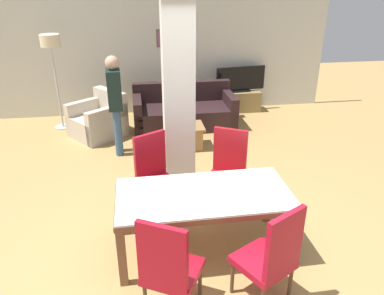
{
  "coord_description": "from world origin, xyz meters",
  "views": [
    {
      "loc": [
        -0.64,
        -3.29,
        2.8
      ],
      "look_at": [
        0.0,
        0.82,
        0.88
      ],
      "focal_mm": 35.0,
      "sensor_mm": 36.0,
      "label": 1
    }
  ],
  "objects_px": {
    "sofa": "(184,112)",
    "coffee_table": "(184,136)",
    "armchair": "(99,121)",
    "tv_screen": "(241,79)",
    "dining_chair_far_left": "(156,174)",
    "dining_table": "(204,204)",
    "standing_person": "(115,99)",
    "floor_lamp": "(51,50)",
    "dining_chair_far_right": "(227,169)",
    "dining_chair_near_right": "(272,255)",
    "dining_chair_near_left": "(169,267)",
    "bottle": "(188,121)",
    "tv_stand": "(239,101)"
  },
  "relations": [
    {
      "from": "sofa",
      "to": "coffee_table",
      "type": "xyz_separation_m",
      "value": [
        -0.14,
        -1.07,
        -0.07
      ]
    },
    {
      "from": "armchair",
      "to": "tv_screen",
      "type": "distance_m",
      "value": 3.2
    },
    {
      "from": "dining_chair_far_left",
      "to": "tv_screen",
      "type": "xyz_separation_m",
      "value": [
        2.11,
        3.68,
        0.18
      ]
    },
    {
      "from": "dining_table",
      "to": "dining_chair_far_left",
      "type": "bearing_deg",
      "value": 118.87
    },
    {
      "from": "dining_chair_far_left",
      "to": "armchair",
      "type": "xyz_separation_m",
      "value": [
        -0.9,
        2.7,
        -0.25
      ]
    },
    {
      "from": "dining_chair_far_left",
      "to": "coffee_table",
      "type": "xyz_separation_m",
      "value": [
        0.61,
        1.9,
        -0.33
      ]
    },
    {
      "from": "standing_person",
      "to": "coffee_table",
      "type": "bearing_deg",
      "value": 90.0
    },
    {
      "from": "dining_chair_far_left",
      "to": "floor_lamp",
      "type": "relative_size",
      "value": 0.57
    },
    {
      "from": "dining_chair_far_right",
      "to": "standing_person",
      "type": "height_order",
      "value": "standing_person"
    },
    {
      "from": "dining_table",
      "to": "floor_lamp",
      "type": "distance_m",
      "value": 4.7
    },
    {
      "from": "dining_table",
      "to": "standing_person",
      "type": "xyz_separation_m",
      "value": [
        -0.98,
        2.67,
        0.37
      ]
    },
    {
      "from": "dining_table",
      "to": "dining_chair_near_right",
      "type": "relative_size",
      "value": 1.76
    },
    {
      "from": "dining_chair_far_left",
      "to": "coffee_table",
      "type": "bearing_deg",
      "value": -136.82
    },
    {
      "from": "dining_chair_far_left",
      "to": "dining_chair_near_left",
      "type": "bearing_deg",
      "value": 61.13
    },
    {
      "from": "standing_person",
      "to": "tv_screen",
      "type": "bearing_deg",
      "value": 122.19
    },
    {
      "from": "dining_chair_far_left",
      "to": "bottle",
      "type": "distance_m",
      "value": 1.96
    },
    {
      "from": "dining_chair_near_right",
      "to": "tv_stand",
      "type": "distance_m",
      "value": 5.48
    },
    {
      "from": "dining_table",
      "to": "armchair",
      "type": "relative_size",
      "value": 1.57
    },
    {
      "from": "dining_table",
      "to": "coffee_table",
      "type": "height_order",
      "value": "dining_table"
    },
    {
      "from": "dining_chair_near_left",
      "to": "tv_screen",
      "type": "height_order",
      "value": "dining_chair_near_left"
    },
    {
      "from": "floor_lamp",
      "to": "sofa",
      "type": "bearing_deg",
      "value": -6.36
    },
    {
      "from": "dining_table",
      "to": "standing_person",
      "type": "relative_size",
      "value": 1.11
    },
    {
      "from": "tv_stand",
      "to": "floor_lamp",
      "type": "distance_m",
      "value": 4.03
    },
    {
      "from": "dining_chair_far_right",
      "to": "dining_chair_near_left",
      "type": "bearing_deg",
      "value": 90.05
    },
    {
      "from": "dining_chair_near_right",
      "to": "floor_lamp",
      "type": "xyz_separation_m",
      "value": [
        -2.59,
        4.9,
        1.0
      ]
    },
    {
      "from": "dining_table",
      "to": "coffee_table",
      "type": "bearing_deg",
      "value": 86.73
    },
    {
      "from": "dining_chair_far_left",
      "to": "sofa",
      "type": "bearing_deg",
      "value": -133.15
    },
    {
      "from": "sofa",
      "to": "tv_screen",
      "type": "height_order",
      "value": "tv_screen"
    },
    {
      "from": "sofa",
      "to": "coffee_table",
      "type": "height_order",
      "value": "sofa"
    },
    {
      "from": "dining_chair_near_right",
      "to": "bottle",
      "type": "xyz_separation_m",
      "value": [
        -0.24,
        3.51,
        -0.02
      ]
    },
    {
      "from": "tv_screen",
      "to": "dining_chair_near_left",
      "type": "bearing_deg",
      "value": 61.7
    },
    {
      "from": "dining_chair_far_right",
      "to": "standing_person",
      "type": "bearing_deg",
      "value": -23.09
    },
    {
      "from": "dining_chair_near_right",
      "to": "dining_chair_near_left",
      "type": "height_order",
      "value": "same"
    },
    {
      "from": "coffee_table",
      "to": "bottle",
      "type": "distance_m",
      "value": 0.32
    },
    {
      "from": "dining_chair_far_left",
      "to": "floor_lamp",
      "type": "distance_m",
      "value": 3.78
    },
    {
      "from": "dining_table",
      "to": "dining_chair_near_left",
      "type": "distance_m",
      "value": 0.95
    },
    {
      "from": "sofa",
      "to": "floor_lamp",
      "type": "bearing_deg",
      "value": -6.36
    },
    {
      "from": "dining_chair_far_right",
      "to": "armchair",
      "type": "distance_m",
      "value": 3.27
    },
    {
      "from": "standing_person",
      "to": "bottle",
      "type": "bearing_deg",
      "value": 87.35
    },
    {
      "from": "tv_stand",
      "to": "tv_screen",
      "type": "xyz_separation_m",
      "value": [
        0.0,
        0.0,
        0.49
      ]
    },
    {
      "from": "standing_person",
      "to": "dining_chair_near_right",
      "type": "bearing_deg",
      "value": 19.46
    },
    {
      "from": "armchair",
      "to": "dining_chair_far_right",
      "type": "bearing_deg",
      "value": 175.55
    },
    {
      "from": "dining_chair_near_left",
      "to": "tv_stand",
      "type": "relative_size",
      "value": 1.16
    },
    {
      "from": "dining_chair_far_left",
      "to": "tv_stand",
      "type": "bearing_deg",
      "value": -148.69
    },
    {
      "from": "bottle",
      "to": "dining_chair_far_right",
      "type": "bearing_deg",
      "value": -82.67
    },
    {
      "from": "dining_chair_near_left",
      "to": "tv_stand",
      "type": "distance_m",
      "value": 5.75
    },
    {
      "from": "floor_lamp",
      "to": "standing_person",
      "type": "distance_m",
      "value": 1.91
    },
    {
      "from": "dining_chair_near_right",
      "to": "dining_chair_far_left",
      "type": "height_order",
      "value": "same"
    },
    {
      "from": "tv_stand",
      "to": "bottle",
      "type": "bearing_deg",
      "value": -127.9
    },
    {
      "from": "tv_screen",
      "to": "armchair",
      "type": "bearing_deg",
      "value": 11.33
    }
  ]
}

